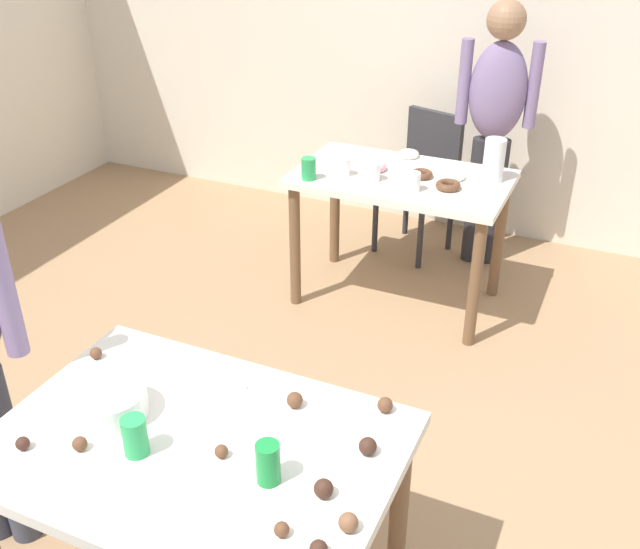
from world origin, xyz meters
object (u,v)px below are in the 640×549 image
Objects in this scene: chair_far_table at (423,174)px; person_adult_far at (495,114)px; dining_table_near at (196,469)px; mixing_bowl at (110,403)px; soda_can at (268,463)px; dining_table_far at (401,196)px; pitcher_far at (494,160)px.

person_adult_far is (0.41, -0.03, 0.44)m from chair_far_table.
dining_table_near is 0.74× the size of person_adult_far.
chair_far_table is 2.88m from mixing_bowl.
soda_can reaches higher than mixing_bowl.
dining_table_near is at bearing 171.00° from soda_can.
pitcher_far is at bearing 15.80° from dining_table_far.
mixing_bowl reaches higher than dining_table_near.
dining_table_near is 2.18m from dining_table_far.
soda_can is at bearing -88.85° from person_adult_far.
soda_can reaches higher than chair_far_table.
soda_can is 0.55× the size of pitcher_far.
pitcher_far is (0.44, 0.13, 0.23)m from dining_table_far.
person_adult_far is 2.89m from mixing_bowl.
soda_can is at bearing -80.97° from chair_far_table.
person_adult_far reaches higher than pitcher_far.
dining_table_far is at bearing 93.10° from dining_table_near.
pitcher_far is (0.12, -0.54, -0.08)m from person_adult_far.
person_adult_far is at bearing 91.15° from soda_can.
soda_can is (0.46, -2.91, 0.31)m from chair_far_table.
soda_can is 2.35m from pitcher_far.
mixing_bowl is at bearing -91.75° from chair_far_table.
person_adult_far is (0.32, 0.66, 0.30)m from dining_table_far.
chair_far_table reaches higher than dining_table_far.
dining_table_far is 5.10× the size of mixing_bowl.
dining_table_far is 2.26m from soda_can.
pitcher_far is (0.06, 2.35, 0.05)m from soda_can.
soda_can is (0.06, -2.89, -0.13)m from person_adult_far.
mixing_bowl is (-0.49, -2.84, -0.14)m from person_adult_far.
person_adult_far is 7.11× the size of mixing_bowl.
dining_table_near is 9.47× the size of soda_can.
mixing_bowl is at bearing 179.31° from dining_table_near.
chair_far_table is 0.60m from person_adult_far.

